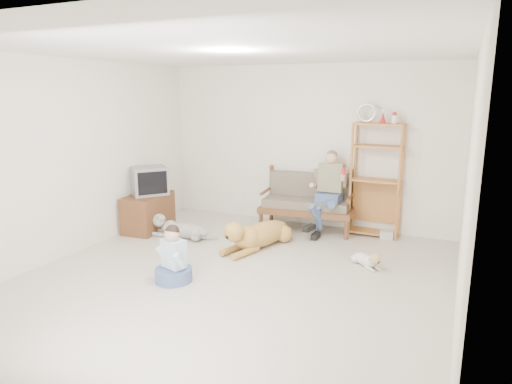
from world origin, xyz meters
The scene contains 17 objects.
floor centered at (0.00, 0.00, 0.00)m, with size 5.50×5.50×0.00m, color silver.
ceiling centered at (0.00, 0.00, 2.70)m, with size 5.50×5.50×0.00m, color white.
wall_back centered at (0.00, 2.75, 1.35)m, with size 5.00×5.00×0.00m, color silver.
wall_front centered at (0.00, -2.75, 1.35)m, with size 5.00×5.00×0.00m, color silver.
wall_left centered at (-2.50, 0.00, 1.35)m, with size 5.50×5.50×0.00m, color silver.
wall_right centered at (2.50, 0.00, 1.35)m, with size 5.50×5.50×0.00m, color silver.
loveseat centered at (0.16, 2.44, 0.49)m, with size 1.56×0.85×0.95m.
man centered at (0.52, 2.23, 0.62)m, with size 0.51×0.73×1.18m.
etagere centered at (1.23, 2.55, 0.92)m, with size 0.79×0.35×2.09m.
book_stack centered at (1.46, 2.44, 0.06)m, with size 0.20×0.14×0.13m, color beige.
tv_stand centered at (-2.23, 1.28, 0.30)m, with size 0.57×0.94×0.60m.
crt_tv centered at (-2.19, 1.32, 0.83)m, with size 0.69×0.70×0.46m.
wall_outlet centered at (-1.25, 2.73, 0.30)m, with size 0.12×0.02×0.08m, color white.
golden_retriever centered at (-0.22, 1.22, 0.20)m, with size 0.71×1.58×0.49m.
shaggy_dog centered at (-1.54, 1.15, 0.14)m, with size 1.19×0.36×0.35m.
terrier centered at (1.42, 1.13, 0.09)m, with size 0.49×0.44×0.22m.
child centered at (-0.63, -0.30, 0.26)m, with size 0.45×0.45×0.71m.
Camera 1 is at (2.43, -4.61, 2.25)m, focal length 32.00 mm.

